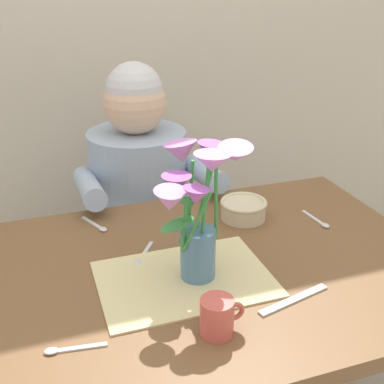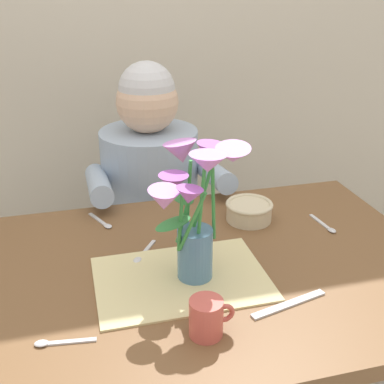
% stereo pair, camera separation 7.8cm
% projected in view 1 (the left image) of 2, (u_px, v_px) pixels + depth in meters
% --- Properties ---
extents(wood_panel_backdrop, '(4.00, 0.10, 2.50)m').
position_uv_depth(wood_panel_backdrop, '(110.00, 13.00, 1.89)').
color(wood_panel_backdrop, beige).
rests_on(wood_panel_backdrop, ground_plane).
extents(dining_table, '(1.20, 0.80, 0.74)m').
position_uv_depth(dining_table, '(201.00, 299.00, 1.24)').
color(dining_table, brown).
rests_on(dining_table, ground_plane).
extents(seated_person, '(0.45, 0.47, 1.14)m').
position_uv_depth(seated_person, '(141.00, 220.00, 1.80)').
color(seated_person, '#4C4C56').
rests_on(seated_person, ground_plane).
extents(striped_placemat, '(0.40, 0.28, 0.00)m').
position_uv_depth(striped_placemat, '(184.00, 279.00, 1.14)').
color(striped_placemat, beige).
rests_on(striped_placemat, dining_table).
extents(flower_vase, '(0.25, 0.26, 0.33)m').
position_uv_depth(flower_vase, '(197.00, 202.00, 1.07)').
color(flower_vase, teal).
rests_on(flower_vase, dining_table).
extents(ceramic_bowl, '(0.14, 0.14, 0.06)m').
position_uv_depth(ceramic_bowl, '(243.00, 209.00, 1.42)').
color(ceramic_bowl, beige).
rests_on(ceramic_bowl, dining_table).
extents(dinner_knife, '(0.19, 0.06, 0.00)m').
position_uv_depth(dinner_knife, '(294.00, 300.00, 1.07)').
color(dinner_knife, silver).
rests_on(dinner_knife, dining_table).
extents(coffee_cup, '(0.09, 0.07, 0.08)m').
position_uv_depth(coffee_cup, '(218.00, 317.00, 0.96)').
color(coffee_cup, '#CC564C').
rests_on(coffee_cup, dining_table).
extents(spoon_0, '(0.08, 0.11, 0.01)m').
position_uv_depth(spoon_0, '(142.00, 257.00, 1.23)').
color(spoon_0, silver).
rests_on(spoon_0, dining_table).
extents(spoon_1, '(0.12, 0.03, 0.01)m').
position_uv_depth(spoon_1, '(65.00, 349.00, 0.93)').
color(spoon_1, silver).
rests_on(spoon_1, dining_table).
extents(spoon_2, '(0.03, 0.12, 0.01)m').
position_uv_depth(spoon_2, '(320.00, 222.00, 1.40)').
color(spoon_2, silver).
rests_on(spoon_2, dining_table).
extents(spoon_3, '(0.06, 0.11, 0.01)m').
position_uv_depth(spoon_3, '(98.00, 226.00, 1.38)').
color(spoon_3, silver).
rests_on(spoon_3, dining_table).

